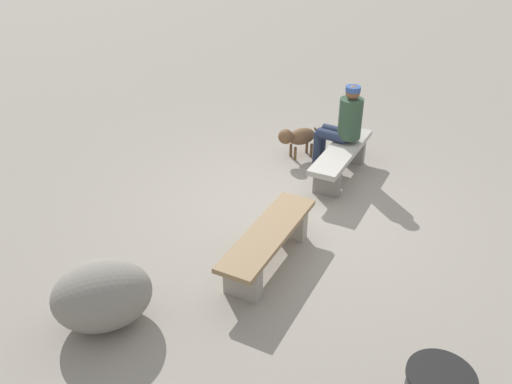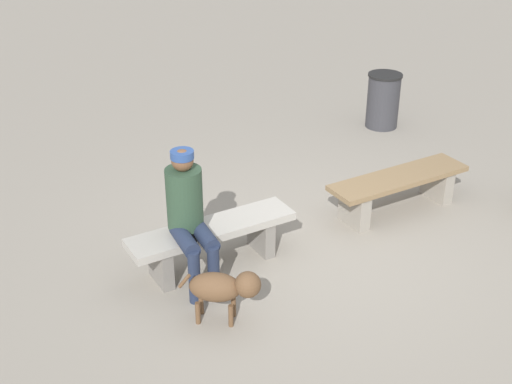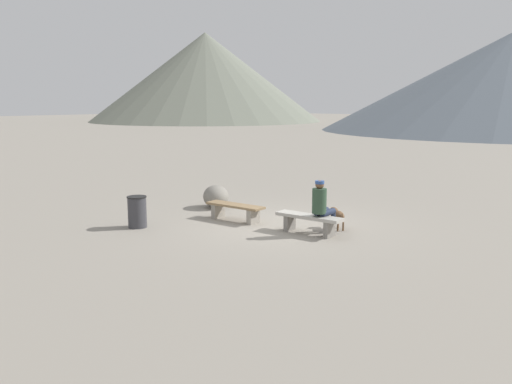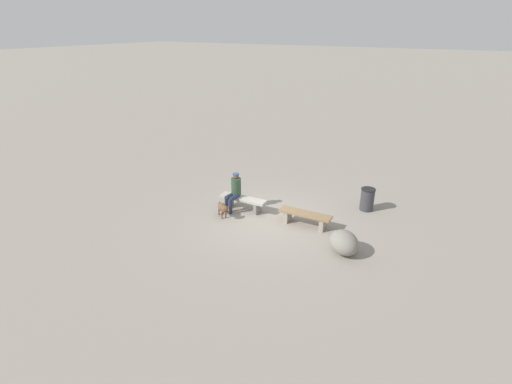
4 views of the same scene
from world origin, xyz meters
name	(u,v)px [view 1 (image 1 of 4)]	position (x,y,z in m)	size (l,w,h in m)	color
ground	(292,207)	(0.00, 0.00, -0.03)	(210.00, 210.00, 0.06)	gray
bench_left	(268,241)	(-1.25, -0.32, 0.30)	(1.71, 0.51, 0.44)	gray
bench_right	(341,157)	(1.06, -0.25, 0.33)	(1.69, 0.48, 0.46)	gray
seated_person	(344,122)	(1.33, -0.15, 0.75)	(0.36, 0.68, 1.31)	#2D4733
dog	(297,137)	(1.32, 0.58, 0.35)	(0.62, 0.51, 0.51)	brown
boulder	(102,295)	(-2.85, 0.62, 0.33)	(0.75, 0.95, 0.67)	gray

